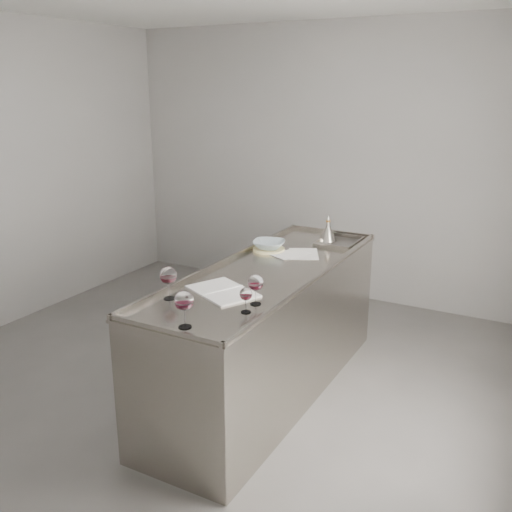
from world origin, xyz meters
The scene contains 12 objects.
room_shell centered at (0.00, 0.00, 1.40)m, with size 4.54×5.04×2.84m.
counter centered at (0.50, 0.30, 0.47)m, with size 0.77×2.42×0.97m.
wine_glass_left centered at (0.22, -0.48, 1.08)m, with size 0.10×0.10×0.20m.
wine_glass_middle centered at (0.56, -0.78, 1.09)m, with size 0.10×0.10×0.21m.
wine_glass_right centered at (0.73, -0.31, 1.07)m, with size 0.09×0.09×0.18m.
wine_glass_small centered at (0.74, -0.44, 1.05)m, with size 0.07×0.07×0.15m.
notebook centered at (0.45, -0.23, 0.95)m, with size 0.52×0.46×0.02m.
loose_paper_top centered at (0.55, 0.78, 0.94)m, with size 0.22×0.31×0.00m, color silver.
loose_paper_under centered at (0.47, 0.73, 0.94)m, with size 0.20×0.28×0.00m, color silver.
trivet centered at (0.28, 0.74, 0.95)m, with size 0.25×0.25×0.02m, color beige.
ceramic_bowl centered at (0.28, 0.74, 0.99)m, with size 0.25×0.25×0.06m, color #87979E.
wine_funnel centered at (0.57, 1.23, 1.01)m, with size 0.15×0.15×0.22m.
Camera 1 is at (2.24, -3.06, 2.18)m, focal length 40.00 mm.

